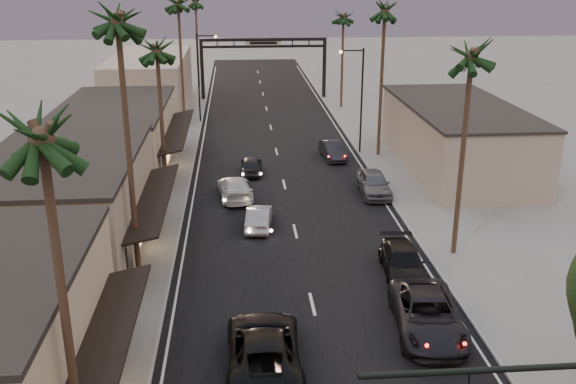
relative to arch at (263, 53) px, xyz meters
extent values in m
plane|color=slate|center=(0.00, -30.00, -5.53)|extent=(200.00, 200.00, 0.00)
cube|color=black|center=(0.00, -25.00, -5.53)|extent=(14.00, 120.00, 0.02)
cube|color=slate|center=(-9.50, -18.00, -5.47)|extent=(5.00, 92.00, 0.12)
cube|color=slate|center=(9.50, -18.00, -5.47)|extent=(5.00, 92.00, 0.12)
cube|color=gray|center=(-13.00, -44.00, -2.78)|extent=(8.00, 14.00, 5.50)
cube|color=#C6B697|center=(-13.00, -28.00, -3.03)|extent=(8.00, 16.00, 5.00)
cube|color=gray|center=(-13.00, -5.00, -2.53)|extent=(8.00, 20.00, 6.00)
cube|color=gray|center=(14.00, -30.00, -3.03)|extent=(8.00, 18.00, 5.00)
cylinder|color=black|center=(3.40, -66.00, 1.07)|extent=(8.40, 0.16, 0.16)
cube|color=black|center=(-7.40, 0.00, -2.03)|extent=(0.40, 0.40, 7.00)
cube|color=black|center=(7.40, 0.00, -2.03)|extent=(0.40, 0.40, 7.00)
cube|color=black|center=(0.00, 0.00, 1.57)|extent=(15.20, 0.35, 0.35)
cube|color=black|center=(0.00, 0.00, 0.77)|extent=(15.20, 0.30, 0.30)
cube|color=beige|center=(0.00, -0.02, 1.17)|extent=(4.20, 0.12, 1.00)
cylinder|color=black|center=(7.20, -25.00, -1.03)|extent=(0.16, 0.16, 9.00)
cylinder|color=black|center=(6.20, -25.00, 3.27)|extent=(2.00, 0.12, 0.12)
sphere|color=#FFD899|center=(5.30, -25.00, 3.17)|extent=(0.30, 0.30, 0.30)
cylinder|color=black|center=(-7.20, -12.00, -1.03)|extent=(0.16, 0.16, 9.00)
cylinder|color=black|center=(-6.20, -12.00, 3.27)|extent=(2.00, 0.12, 0.12)
sphere|color=#FFD899|center=(-5.30, -12.00, 3.17)|extent=(0.30, 0.30, 0.30)
cylinder|color=#38281C|center=(-8.60, -61.00, -0.03)|extent=(0.28, 0.28, 11.00)
sphere|color=black|center=(-8.60, -61.00, 6.07)|extent=(3.20, 3.20, 3.20)
cylinder|color=#38281C|center=(-8.60, -48.00, 0.97)|extent=(0.28, 0.28, 13.00)
sphere|color=black|center=(-8.60, -48.00, 8.07)|extent=(3.20, 3.20, 3.20)
cylinder|color=#38281C|center=(-8.60, -34.00, -0.53)|extent=(0.28, 0.28, 10.00)
sphere|color=black|center=(-8.60, -34.00, 5.07)|extent=(3.20, 3.20, 3.20)
cylinder|color=#38281C|center=(-8.60, -15.00, 0.47)|extent=(0.28, 0.28, 12.00)
cylinder|color=#38281C|center=(8.60, -46.00, -0.03)|extent=(0.28, 0.28, 11.00)
sphere|color=black|center=(8.60, -46.00, 6.07)|extent=(3.20, 3.20, 3.20)
cylinder|color=#38281C|center=(8.60, -26.00, 0.47)|extent=(0.28, 0.28, 12.00)
sphere|color=black|center=(8.60, -26.00, 7.07)|extent=(3.20, 3.20, 3.20)
cylinder|color=#38281C|center=(8.60, -6.00, -0.53)|extent=(0.28, 0.28, 10.00)
sphere|color=black|center=(8.60, -6.00, 5.07)|extent=(3.20, 3.20, 3.20)
cylinder|color=#38281C|center=(-8.30, 8.00, -0.03)|extent=(0.28, 0.28, 11.00)
imported|color=black|center=(-2.56, -55.99, -4.64)|extent=(3.03, 6.44, 1.78)
imported|color=gray|center=(-2.19, -41.18, -4.86)|extent=(1.87, 4.21, 1.34)
imported|color=#BBBBBB|center=(-3.66, -35.64, -4.78)|extent=(2.70, 5.42, 1.51)
imported|color=black|center=(-2.38, -30.14, -4.84)|extent=(1.88, 4.16, 1.39)
imported|color=black|center=(4.78, -53.84, -4.68)|extent=(3.41, 6.37, 1.70)
imported|color=black|center=(5.08, -48.34, -4.79)|extent=(2.44, 5.26, 1.49)
imported|color=#535358|center=(6.19, -35.72, -4.69)|extent=(2.12, 5.01, 1.69)
imported|color=black|center=(4.60, -26.51, -4.80)|extent=(1.97, 4.56, 1.46)
camera|label=1|loc=(-3.37, -78.11, 9.83)|focal=40.00mm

